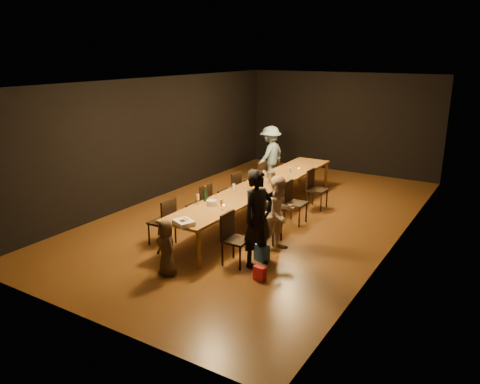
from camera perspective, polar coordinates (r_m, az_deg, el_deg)
The scene contains 30 objects.
ground at distance 10.66m, azimuth 2.57°, elevation -2.95°, with size 10.00×10.00×0.00m, color #4D2D13.
room_shell at distance 10.15m, azimuth 2.72°, elevation 8.16°, with size 6.04×10.04×3.02m.
table at distance 10.44m, azimuth 2.62°, elevation 0.68°, with size 0.90×6.00×0.75m.
chair_right_0 at distance 8.16m, azimuth -0.41°, elevation -5.80°, with size 0.42×0.42×0.93m, color black, non-canonical shape.
chair_right_1 at distance 9.13m, azimuth 3.59°, elevation -3.32°, with size 0.42×0.42×0.93m, color black, non-canonical shape.
chair_right_2 at distance 10.15m, azimuth 6.80°, elevation -1.31°, with size 0.42×0.42×0.93m, color black, non-canonical shape.
chair_right_3 at distance 11.20m, azimuth 9.40°, elevation 0.33°, with size 0.42×0.42×0.93m, color black, non-canonical shape.
chair_left_0 at distance 9.12m, azimuth -9.53°, elevation -3.56°, with size 0.42×0.42×0.93m, color black, non-canonical shape.
chair_left_1 at distance 9.99m, azimuth -5.03°, elevation -1.55°, with size 0.42×0.42×0.93m, color black, non-canonical shape.
chair_left_2 at distance 10.93m, azimuth -1.29°, elevation 0.14°, with size 0.42×0.42×0.93m, color black, non-canonical shape.
chair_left_3 at distance 11.92m, azimuth 1.84°, elevation 1.55°, with size 0.42×0.42×0.93m, color black, non-canonical shape.
woman_birthday at distance 8.00m, azimuth 2.20°, elevation -3.25°, with size 0.63×0.41×1.72m, color black.
woman_tan at distance 8.67m, azimuth 4.80°, elevation -2.67°, with size 0.70×0.55×1.44m, color beige.
man_blue at distance 13.15m, azimuth 3.72°, elevation 4.53°, with size 1.05×0.60×1.62m, color #7EA6C3.
child at distance 7.89m, azimuth -8.95°, elevation -6.72°, with size 0.47×0.31×0.97m, color #463727.
gift_bag_red at distance 7.77m, azimuth 2.41°, elevation -9.87°, with size 0.20×0.11×0.24m, color red.
gift_bag_blue at distance 8.42m, azimuth 2.67°, elevation -7.38°, with size 0.25×0.17×0.31m, color #225897.
birthday_cake at distance 8.07m, azimuth -6.87°, elevation -3.71°, with size 0.43×0.39×0.08m.
plate_stack at distance 8.99m, azimuth -3.49°, elevation -1.35°, with size 0.20×0.20×0.11m, color silver.
champagne_bottle at distance 9.24m, azimuth -4.24°, elevation -0.13°, with size 0.08×0.08×0.33m, color black, non-canonical shape.
ice_bucket at distance 10.64m, azimuth 3.79°, elevation 1.88°, with size 0.21×0.21×0.23m, color #A3A3A7.
wineglass_0 at distance 9.07m, azimuth -5.16°, elevation -0.90°, with size 0.06×0.06×0.21m, color beige, non-canonical shape.
wineglass_1 at distance 8.74m, azimuth -2.30°, elevation -1.54°, with size 0.06×0.06×0.21m, color beige, non-canonical shape.
wineglass_2 at distance 9.73m, azimuth -0.73°, elevation 0.41°, with size 0.06×0.06×0.21m, color silver, non-canonical shape.
wineglass_3 at distance 10.15m, azimuth 3.31°, elevation 1.07°, with size 0.06×0.06×0.21m, color beige, non-canonical shape.
wineglass_4 at distance 10.84m, azimuth 2.93°, elevation 2.11°, with size 0.06×0.06×0.21m, color silver, non-canonical shape.
wineglass_5 at distance 11.14m, azimuth 6.09°, elevation 2.44°, with size 0.06×0.06×0.21m, color silver, non-canonical shape.
tealight_near at distance 8.92m, azimuth -2.00°, elevation -1.73°, with size 0.05×0.05×0.03m, color #B2B7B2.
tealight_mid at distance 10.70m, azimuth 4.37°, elevation 1.39°, with size 0.05×0.05×0.03m, color #B2B7B2.
tealight_far at distance 11.80m, azimuth 7.19°, elevation 2.78°, with size 0.05×0.05×0.03m, color #B2B7B2.
Camera 1 is at (4.85, -8.78, 3.61)m, focal length 35.00 mm.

